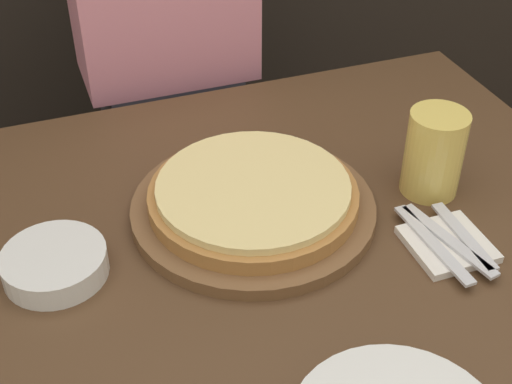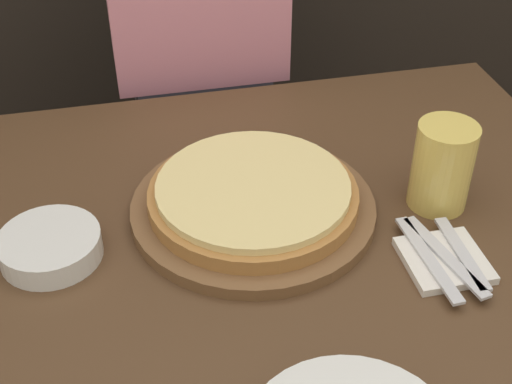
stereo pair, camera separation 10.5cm
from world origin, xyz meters
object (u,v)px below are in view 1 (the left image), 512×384
pizza_on_board (256,200)px  dinner_knife (448,240)px  beer_glass (435,150)px  fork (433,244)px  spoon (464,236)px  diner_person (170,99)px  side_bowl (55,264)px

pizza_on_board → dinner_knife: size_ratio=2.07×
beer_glass → fork: (-0.07, -0.13, -0.06)m
fork → spoon: size_ratio=1.18×
pizza_on_board → beer_glass: bearing=-7.3°
pizza_on_board → dinner_knife: pizza_on_board is taller
dinner_knife → spoon: (0.03, 0.00, 0.00)m
beer_glass → fork: 0.16m
beer_glass → pizza_on_board: bearing=172.7°
beer_glass → diner_person: bearing=116.6°
side_bowl → dinner_knife: side_bowl is taller
side_bowl → dinner_knife: (0.53, -0.14, -0.00)m
pizza_on_board → fork: 0.26m
spoon → fork: bearing=-180.0°
pizza_on_board → spoon: 0.30m
beer_glass → spoon: (-0.02, -0.13, -0.06)m
pizza_on_board → side_bowl: pizza_on_board is taller
side_bowl → dinner_knife: 0.55m
dinner_knife → spoon: size_ratio=1.17×
fork → side_bowl: bearing=164.9°
pizza_on_board → diner_person: diner_person is taller
pizza_on_board → diner_person: 0.54m
side_bowl → fork: side_bowl is taller
side_bowl → spoon: side_bowl is taller
fork → spoon: 0.05m
side_bowl → diner_person: bearing=62.1°
pizza_on_board → diner_person: size_ratio=0.27×
beer_glass → dinner_knife: bearing=-109.5°
spoon → pizza_on_board: bearing=146.9°
dinner_knife → diner_person: bearing=108.7°
side_bowl → fork: (0.50, -0.14, -0.00)m
spoon → diner_person: size_ratio=0.11×
pizza_on_board → dinner_knife: 0.28m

